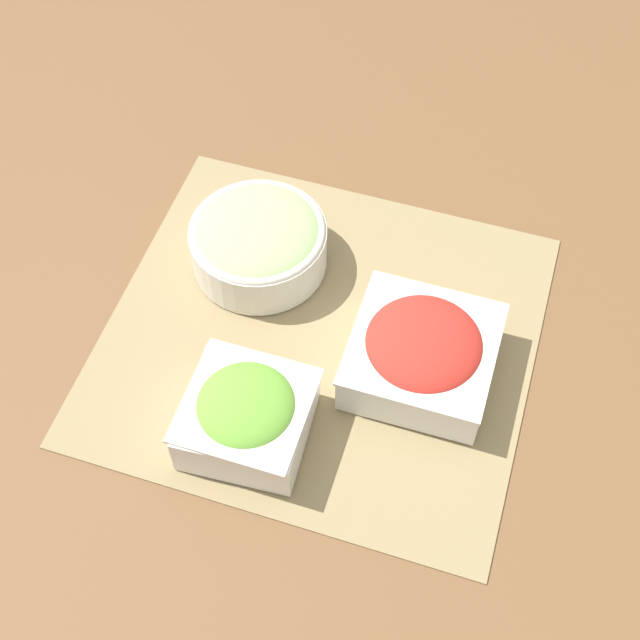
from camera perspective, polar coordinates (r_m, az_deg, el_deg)
name	(u,v)px	position (r m, az deg, el deg)	size (l,w,h in m)	color
ground_plane	(320,337)	(0.99, 0.00, -1.10)	(3.00, 3.00, 0.00)	brown
placemat	(320,336)	(0.99, 0.00, -1.04)	(0.47, 0.44, 0.00)	#937F56
cucumber_bowl	(258,241)	(1.02, -3.97, 5.10)	(0.16, 0.16, 0.07)	silver
lettuce_bowl	(247,414)	(0.90, -4.69, -6.03)	(0.13, 0.13, 0.07)	white
tomato_bowl	(422,352)	(0.94, 6.57, -2.05)	(0.15, 0.15, 0.07)	white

